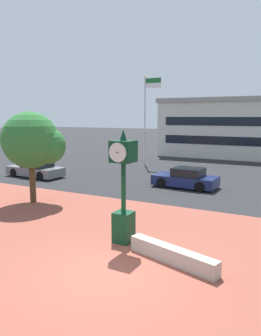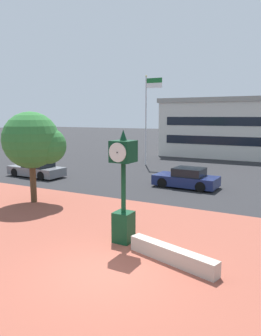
{
  "view_description": "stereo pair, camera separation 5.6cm",
  "coord_description": "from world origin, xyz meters",
  "px_view_note": "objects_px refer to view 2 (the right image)",
  "views": [
    {
      "loc": [
        4.71,
        -7.57,
        4.56
      ],
      "look_at": [
        -0.54,
        2.62,
        2.7
      ],
      "focal_mm": 34.24,
      "sensor_mm": 36.0,
      "label": 1
    },
    {
      "loc": [
        4.76,
        -7.55,
        4.56
      ],
      "look_at": [
        -0.54,
        2.62,
        2.7
      ],
      "focal_mm": 34.24,
      "sensor_mm": 36.0,
      "label": 2
    }
  ],
  "objects_px": {
    "car_street_near": "(37,169)",
    "car_street_far": "(187,179)",
    "plaza_tree": "(35,142)",
    "civic_building": "(261,127)",
    "street_clock": "(123,189)",
    "flagpole_primary": "(148,113)"
  },
  "relations": [
    {
      "from": "car_street_near",
      "to": "car_street_far",
      "type": "xyz_separation_m",
      "value": [
        11.24,
        1.69,
        -0.0
      ]
    },
    {
      "from": "car_street_near",
      "to": "civic_building",
      "type": "relative_size",
      "value": 0.22
    },
    {
      "from": "plaza_tree",
      "to": "car_street_far",
      "type": "relative_size",
      "value": 1.16
    },
    {
      "from": "street_clock",
      "to": "car_street_far",
      "type": "xyz_separation_m",
      "value": [
        -0.76,
        9.86,
        -1.43
      ]
    },
    {
      "from": "plaza_tree",
      "to": "car_street_near",
      "type": "relative_size",
      "value": 1.05
    },
    {
      "from": "plaza_tree",
      "to": "flagpole_primary",
      "type": "relative_size",
      "value": 0.58
    },
    {
      "from": "car_street_far",
      "to": "car_street_near",
      "type": "bearing_deg",
      "value": 101.19
    },
    {
      "from": "plaza_tree",
      "to": "car_street_near",
      "type": "xyz_separation_m",
      "value": [
        -5.23,
        5.45,
        -2.67
      ]
    },
    {
      "from": "car_street_near",
      "to": "civic_building",
      "type": "distance_m",
      "value": 26.85
    },
    {
      "from": "civic_building",
      "to": "car_street_near",
      "type": "bearing_deg",
      "value": -120.19
    },
    {
      "from": "street_clock",
      "to": "civic_building",
      "type": "xyz_separation_m",
      "value": [
        1.43,
        31.26,
        1.27
      ]
    },
    {
      "from": "street_clock",
      "to": "plaza_tree",
      "type": "bearing_deg",
      "value": 159.93
    },
    {
      "from": "plaza_tree",
      "to": "civic_building",
      "type": "relative_size",
      "value": 0.23
    },
    {
      "from": "car_street_near",
      "to": "car_street_far",
      "type": "height_order",
      "value": "same"
    },
    {
      "from": "plaza_tree",
      "to": "street_clock",
      "type": "bearing_deg",
      "value": -21.86
    },
    {
      "from": "street_clock",
      "to": "plaza_tree",
      "type": "xyz_separation_m",
      "value": [
        -6.78,
        2.72,
        1.24
      ]
    },
    {
      "from": "plaza_tree",
      "to": "civic_building",
      "type": "distance_m",
      "value": 29.7
    },
    {
      "from": "car_street_near",
      "to": "civic_building",
      "type": "xyz_separation_m",
      "value": [
        13.43,
        23.09,
        2.69
      ]
    },
    {
      "from": "car_street_near",
      "to": "flagpole_primary",
      "type": "bearing_deg",
      "value": -25.11
    },
    {
      "from": "civic_building",
      "to": "plaza_tree",
      "type": "bearing_deg",
      "value": -106.04
    },
    {
      "from": "street_clock",
      "to": "civic_building",
      "type": "height_order",
      "value": "civic_building"
    },
    {
      "from": "plaza_tree",
      "to": "flagpole_primary",
      "type": "distance_m",
      "value": 14.81
    }
  ]
}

